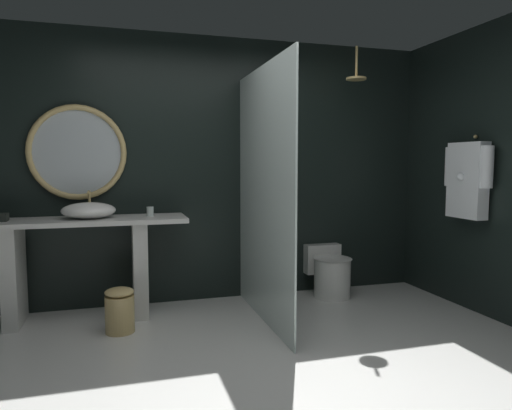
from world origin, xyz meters
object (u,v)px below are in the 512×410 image
at_px(vessel_sink, 89,210).
at_px(round_wall_mirror, 77,152).
at_px(rain_shower_head, 356,76).
at_px(hanging_bathrobe, 467,178).
at_px(toilet, 330,273).
at_px(waste_bin, 120,310).
at_px(tumbler_cup, 150,211).

xyz_separation_m(vessel_sink, round_wall_mirror, (-0.10, 0.25, 0.51)).
bearing_deg(round_wall_mirror, rain_shower_head, -7.85).
distance_m(hanging_bathrobe, toilet, 1.60).
xyz_separation_m(vessel_sink, hanging_bathrobe, (3.30, -0.77, 0.28)).
height_order(vessel_sink, hanging_bathrobe, hanging_bathrobe).
relative_size(toilet, waste_bin, 1.49).
bearing_deg(round_wall_mirror, waste_bin, -64.17).
xyz_separation_m(vessel_sink, tumbler_cup, (0.53, 0.03, -0.03)).
relative_size(tumbler_cup, rain_shower_head, 0.27).
height_order(round_wall_mirror, toilet, round_wall_mirror).
relative_size(vessel_sink, rain_shower_head, 1.42).
distance_m(round_wall_mirror, rain_shower_head, 2.73).
distance_m(vessel_sink, round_wall_mirror, 0.57).
bearing_deg(round_wall_mirror, hanging_bathrobe, -16.64).
bearing_deg(round_wall_mirror, vessel_sink, -68.99).
xyz_separation_m(toilet, waste_bin, (-2.09, -0.48, -0.06)).
height_order(vessel_sink, rain_shower_head, rain_shower_head).
xyz_separation_m(tumbler_cup, toilet, (1.80, 0.00, -0.69)).
height_order(round_wall_mirror, hanging_bathrobe, round_wall_mirror).
xyz_separation_m(tumbler_cup, waste_bin, (-0.29, -0.48, -0.74)).
distance_m(rain_shower_head, hanging_bathrobe, 1.42).
height_order(tumbler_cup, waste_bin, tumbler_cup).
distance_m(round_wall_mirror, hanging_bathrobe, 3.55).
relative_size(vessel_sink, toilet, 0.83).
xyz_separation_m(tumbler_cup, rain_shower_head, (1.98, -0.15, 1.29)).
bearing_deg(toilet, vessel_sink, -179.13).
bearing_deg(vessel_sink, hanging_bathrobe, -13.08).
distance_m(round_wall_mirror, toilet, 2.72).
bearing_deg(waste_bin, toilet, 12.96).
bearing_deg(rain_shower_head, round_wall_mirror, 172.15).
distance_m(hanging_bathrobe, waste_bin, 3.25).
height_order(hanging_bathrobe, toilet, hanging_bathrobe).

